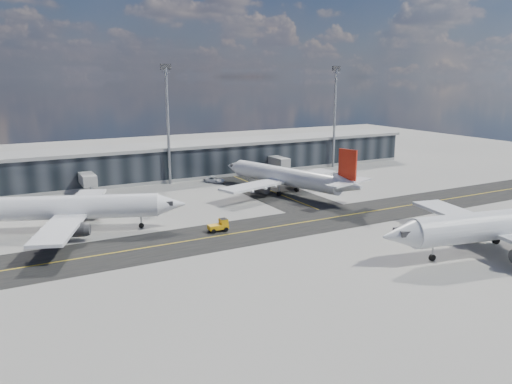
# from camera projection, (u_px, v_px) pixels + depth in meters

# --- Properties ---
(ground) EXTENTS (300.00, 300.00, 0.00)m
(ground) POSITION_uv_depth(u_px,v_px,m) (264.00, 237.00, 82.70)
(ground) COLOR gray
(ground) RESTS_ON ground
(taxiway_lanes) EXTENTS (180.00, 63.00, 0.03)m
(taxiway_lanes) POSITION_uv_depth(u_px,v_px,m) (255.00, 218.00, 93.72)
(taxiway_lanes) COLOR black
(taxiway_lanes) RESTS_ON ground
(terminal_concourse) EXTENTS (152.00, 19.80, 8.80)m
(terminal_concourse) POSITION_uv_depth(u_px,v_px,m) (161.00, 163.00, 128.93)
(terminal_concourse) COLOR black
(terminal_concourse) RESTS_ON ground
(floodlight_masts) EXTENTS (102.50, 0.70, 28.90)m
(floodlight_masts) POSITION_uv_depth(u_px,v_px,m) (168.00, 121.00, 120.37)
(floodlight_masts) COLOR gray
(floodlight_masts) RESTS_ON ground
(airliner_af) EXTENTS (39.92, 34.53, 12.27)m
(airliner_af) POSITION_uv_depth(u_px,v_px,m) (63.00, 208.00, 85.08)
(airliner_af) COLOR white
(airliner_af) RESTS_ON ground
(airliner_redtail) EXTENTS (33.87, 39.33, 11.83)m
(airliner_redtail) POSITION_uv_depth(u_px,v_px,m) (287.00, 177.00, 112.31)
(airliner_redtail) COLOR white
(airliner_redtail) RESTS_ON ground
(baggage_tug) EXTENTS (3.45, 1.84, 2.13)m
(baggage_tug) POSITION_uv_depth(u_px,v_px,m) (220.00, 225.00, 85.48)
(baggage_tug) COLOR #EDA60C
(baggage_tug) RESTS_ON ground
(service_van) EXTENTS (5.01, 6.13, 1.55)m
(service_van) POSITION_uv_depth(u_px,v_px,m) (214.00, 180.00, 124.98)
(service_van) COLOR white
(service_van) RESTS_ON ground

